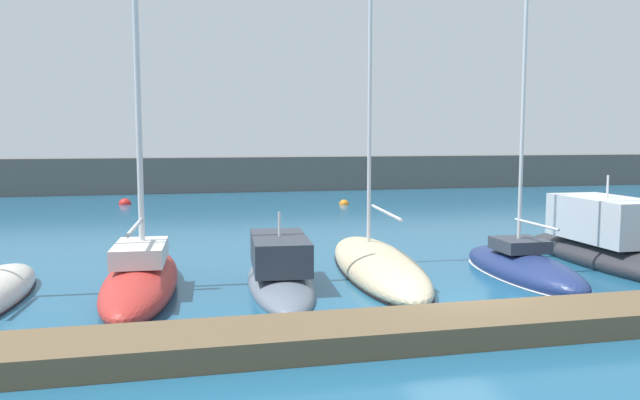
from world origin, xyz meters
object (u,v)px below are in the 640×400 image
(motorboat_slate_third, at_px, (279,273))
(sailboat_sand_fourth, at_px, (377,264))
(motorboat_charcoal_sixth, at_px, (608,243))
(mooring_buoy_orange, at_px, (344,204))
(sailboat_navy_fifth, at_px, (522,267))
(mooring_buoy_red, at_px, (125,204))
(sailboat_red_second, at_px, (141,275))

(motorboat_slate_third, relative_size, sailboat_sand_fourth, 0.44)
(motorboat_charcoal_sixth, bearing_deg, mooring_buoy_orange, 11.17)
(sailboat_navy_fifth, height_order, mooring_buoy_orange, sailboat_navy_fifth)
(sailboat_sand_fourth, bearing_deg, motorboat_slate_third, 111.82)
(motorboat_slate_third, xyz_separation_m, sailboat_navy_fifth, (8.09, -0.58, -0.08))
(motorboat_slate_third, bearing_deg, sailboat_sand_fourth, -69.18)
(motorboat_slate_third, bearing_deg, motorboat_charcoal_sixth, -83.36)
(mooring_buoy_red, bearing_deg, motorboat_charcoal_sixth, -52.72)
(sailboat_red_second, xyz_separation_m, mooring_buoy_orange, (12.15, 22.04, -0.53))
(sailboat_red_second, xyz_separation_m, motorboat_charcoal_sixth, (16.33, 0.62, 0.23))
(sailboat_sand_fourth, relative_size, mooring_buoy_red, 20.81)
(sailboat_sand_fourth, xyz_separation_m, mooring_buoy_orange, (4.43, 20.87, -0.27))
(sailboat_red_second, distance_m, motorboat_charcoal_sixth, 16.35)
(sailboat_sand_fourth, xyz_separation_m, motorboat_charcoal_sixth, (8.61, -0.55, 0.49))
(sailboat_red_second, bearing_deg, motorboat_slate_third, -85.55)
(motorboat_slate_third, distance_m, sailboat_navy_fifth, 8.11)
(sailboat_sand_fourth, bearing_deg, mooring_buoy_orange, -6.77)
(motorboat_slate_third, distance_m, mooring_buoy_red, 26.11)
(sailboat_red_second, height_order, mooring_buoy_red, sailboat_red_second)
(motorboat_slate_third, relative_size, sailboat_navy_fifth, 0.59)
(motorboat_charcoal_sixth, bearing_deg, motorboat_slate_third, 92.55)
(motorboat_slate_third, bearing_deg, mooring_buoy_orange, -15.79)
(sailboat_sand_fourth, distance_m, motorboat_charcoal_sixth, 8.64)
(mooring_buoy_orange, bearing_deg, sailboat_sand_fourth, -101.99)
(motorboat_slate_third, height_order, mooring_buoy_red, motorboat_slate_third)
(motorboat_slate_third, relative_size, mooring_buoy_orange, 11.66)
(mooring_buoy_orange, relative_size, mooring_buoy_red, 0.79)
(motorboat_charcoal_sixth, bearing_deg, sailboat_red_second, 92.30)
(motorboat_slate_third, xyz_separation_m, mooring_buoy_orange, (7.99, 21.93, -0.37))
(sailboat_sand_fourth, bearing_deg, motorboat_charcoal_sixth, -88.41)
(sailboat_red_second, relative_size, motorboat_charcoal_sixth, 1.56)
(motorboat_charcoal_sixth, xyz_separation_m, mooring_buoy_orange, (-4.18, 21.42, -0.76))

